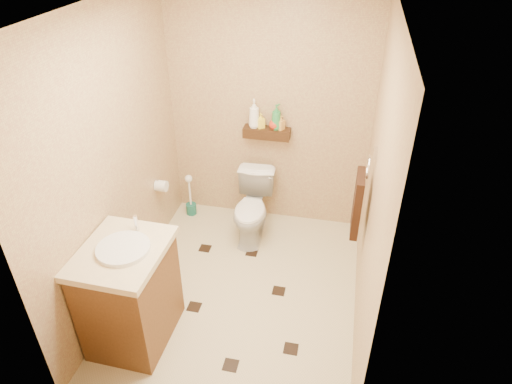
# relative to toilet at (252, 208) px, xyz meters

# --- Properties ---
(ground) EXTENTS (2.50, 2.50, 0.00)m
(ground) POSITION_rel_toilet_xyz_m (0.07, -0.83, -0.34)
(ground) COLOR beige
(ground) RESTS_ON ground
(wall_back) EXTENTS (2.00, 0.04, 2.40)m
(wall_back) POSITION_rel_toilet_xyz_m (0.07, 0.42, 0.86)
(wall_back) COLOR tan
(wall_back) RESTS_ON ground
(wall_front) EXTENTS (2.00, 0.04, 2.40)m
(wall_front) POSITION_rel_toilet_xyz_m (0.07, -2.08, 0.86)
(wall_front) COLOR tan
(wall_front) RESTS_ON ground
(wall_left) EXTENTS (0.04, 2.50, 2.40)m
(wall_left) POSITION_rel_toilet_xyz_m (-0.93, -0.83, 0.86)
(wall_left) COLOR tan
(wall_left) RESTS_ON ground
(wall_right) EXTENTS (0.04, 2.50, 2.40)m
(wall_right) POSITION_rel_toilet_xyz_m (1.07, -0.83, 0.86)
(wall_right) COLOR tan
(wall_right) RESTS_ON ground
(ceiling) EXTENTS (2.00, 2.50, 0.02)m
(ceiling) POSITION_rel_toilet_xyz_m (0.07, -0.83, 2.06)
(ceiling) COLOR silver
(ceiling) RESTS_ON wall_back
(wall_shelf) EXTENTS (0.46, 0.14, 0.10)m
(wall_shelf) POSITION_rel_toilet_xyz_m (0.07, 0.34, 0.68)
(wall_shelf) COLOR #3C2510
(wall_shelf) RESTS_ON wall_back
(floor_accents) EXTENTS (1.13, 1.41, 0.01)m
(floor_accents) POSITION_rel_toilet_xyz_m (0.09, -0.89, -0.33)
(floor_accents) COLOR black
(floor_accents) RESTS_ON ground
(toilet) EXTENTS (0.40, 0.67, 0.67)m
(toilet) POSITION_rel_toilet_xyz_m (0.00, 0.00, 0.00)
(toilet) COLOR white
(toilet) RESTS_ON ground
(vanity) EXTENTS (0.60, 0.73, 1.01)m
(vanity) POSITION_rel_toilet_xyz_m (-0.63, -1.44, 0.11)
(vanity) COLOR brown
(vanity) RESTS_ON ground
(toilet_brush) EXTENTS (0.11, 0.11, 0.49)m
(toilet_brush) POSITION_rel_toilet_xyz_m (-0.75, 0.24, -0.16)
(toilet_brush) COLOR #186153
(toilet_brush) RESTS_ON ground
(towel_ring) EXTENTS (0.12, 0.30, 0.76)m
(towel_ring) POSITION_rel_toilet_xyz_m (0.99, -0.58, 0.61)
(towel_ring) COLOR silver
(towel_ring) RESTS_ON wall_right
(toilet_paper) EXTENTS (0.12, 0.11, 0.12)m
(toilet_paper) POSITION_rel_toilet_xyz_m (-0.87, -0.18, 0.27)
(toilet_paper) COLOR white
(toilet_paper) RESTS_ON wall_left
(bottle_a) EXTENTS (0.13, 0.13, 0.28)m
(bottle_a) POSITION_rel_toilet_xyz_m (-0.05, 0.34, 0.87)
(bottle_a) COLOR white
(bottle_a) RESTS_ON wall_shelf
(bottle_b) EXTENTS (0.09, 0.09, 0.15)m
(bottle_b) POSITION_rel_toilet_xyz_m (0.01, 0.34, 0.81)
(bottle_b) COLOR yellow
(bottle_b) RESTS_ON wall_shelf
(bottle_c) EXTENTS (0.14, 0.14, 0.14)m
(bottle_c) POSITION_rel_toilet_xyz_m (0.15, 0.34, 0.80)
(bottle_c) COLOR red
(bottle_c) RESTS_ON wall_shelf
(bottle_d) EXTENTS (0.13, 0.13, 0.25)m
(bottle_d) POSITION_rel_toilet_xyz_m (0.17, 0.34, 0.86)
(bottle_d) COLOR #2F8E47
(bottle_d) RESTS_ON wall_shelf
(bottle_e) EXTENTS (0.09, 0.09, 0.14)m
(bottle_e) POSITION_rel_toilet_xyz_m (0.21, 0.34, 0.81)
(bottle_e) COLOR gold
(bottle_e) RESTS_ON wall_shelf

